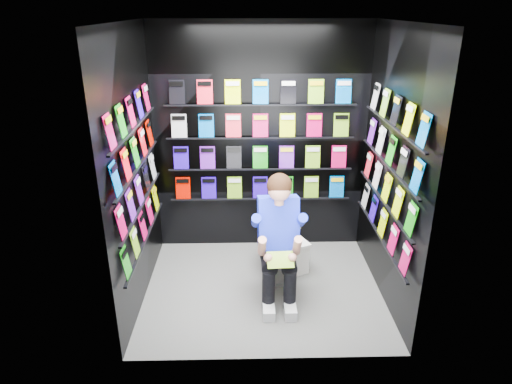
{
  "coord_description": "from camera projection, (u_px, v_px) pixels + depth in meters",
  "views": [
    {
      "loc": [
        -0.17,
        -3.98,
        2.72
      ],
      "look_at": [
        -0.07,
        0.15,
        1.03
      ],
      "focal_mm": 32.0,
      "sensor_mm": 36.0,
      "label": 1
    }
  ],
  "objects": [
    {
      "name": "held_comic",
      "position": [
        280.0,
        260.0,
        4.14
      ],
      "size": [
        0.25,
        0.16,
        0.1
      ],
      "primitive_type": "cube",
      "rotation": [
        -0.96,
        0.0,
        0.06
      ],
      "color": "green",
      "rests_on": "reader"
    },
    {
      "name": "wall_right",
      "position": [
        392.0,
        170.0,
        4.25
      ],
      "size": [
        0.04,
        2.0,
        2.6
      ],
      "primitive_type": "cube",
      "color": "black",
      "rests_on": "floor"
    },
    {
      "name": "toilet",
      "position": [
        275.0,
        242.0,
        4.9
      ],
      "size": [
        0.46,
        0.77,
        0.73
      ],
      "primitive_type": "imported",
      "rotation": [
        0.0,
        0.0,
        3.2
      ],
      "color": "silver",
      "rests_on": "floor"
    },
    {
      "name": "longbox",
      "position": [
        290.0,
        254.0,
        5.07
      ],
      "size": [
        0.4,
        0.5,
        0.33
      ],
      "primitive_type": "cube",
      "rotation": [
        0.0,
        0.0,
        0.43
      ],
      "color": "white",
      "rests_on": "floor"
    },
    {
      "name": "wall_back",
      "position": [
        260.0,
        141.0,
        5.15
      ],
      "size": [
        2.4,
        0.04,
        2.6
      ],
      "primitive_type": "cube",
      "color": "black",
      "rests_on": "floor"
    },
    {
      "name": "reader",
      "position": [
        278.0,
        223.0,
        4.39
      ],
      "size": [
        0.57,
        0.8,
        1.42
      ],
      "primitive_type": null,
      "rotation": [
        0.0,
        0.0,
        0.06
      ],
      "color": "#2436EC",
      "rests_on": "toilet"
    },
    {
      "name": "comics_back",
      "position": [
        260.0,
        142.0,
        5.12
      ],
      "size": [
        2.1,
        0.06,
        1.37
      ],
      "primitive_type": null,
      "color": "red",
      "rests_on": "wall_back"
    },
    {
      "name": "ceiling",
      "position": [
        265.0,
        21.0,
        3.73
      ],
      "size": [
        2.4,
        2.4,
        0.0
      ],
      "primitive_type": "plane",
      "color": "white",
      "rests_on": "floor"
    },
    {
      "name": "wall_left",
      "position": [
        134.0,
        172.0,
        4.2
      ],
      "size": [
        0.04,
        2.0,
        2.6
      ],
      "primitive_type": "cube",
      "color": "black",
      "rests_on": "floor"
    },
    {
      "name": "longbox_lid",
      "position": [
        290.0,
        239.0,
        5.0
      ],
      "size": [
        0.43,
        0.53,
        0.03
      ],
      "primitive_type": "cube",
      "rotation": [
        0.0,
        0.0,
        0.43
      ],
      "color": "white",
      "rests_on": "longbox"
    },
    {
      "name": "comics_left",
      "position": [
        137.0,
        171.0,
        4.2
      ],
      "size": [
        0.06,
        1.7,
        1.37
      ],
      "primitive_type": null,
      "color": "red",
      "rests_on": "wall_left"
    },
    {
      "name": "comics_right",
      "position": [
        389.0,
        169.0,
        4.25
      ],
      "size": [
        0.06,
        1.7,
        1.37
      ],
      "primitive_type": null,
      "color": "red",
      "rests_on": "wall_right"
    },
    {
      "name": "floor",
      "position": [
        263.0,
        289.0,
        4.72
      ],
      "size": [
        2.4,
        2.4,
        0.0
      ],
      "primitive_type": "plane",
      "color": "#5E5E5B",
      "rests_on": "ground"
    },
    {
      "name": "wall_front",
      "position": [
        269.0,
        217.0,
        3.3
      ],
      "size": [
        2.4,
        0.04,
        2.6
      ],
      "primitive_type": "cube",
      "color": "black",
      "rests_on": "floor"
    }
  ]
}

